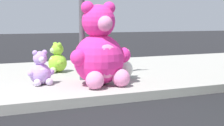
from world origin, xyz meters
TOP-DOWN VIEW (x-y plane):
  - sidewalk at (0.00, 5.20)m, footprint 28.00×4.40m
  - plush_pink_large at (1.13, 3.81)m, footprint 1.11×0.98m
  - plush_lavender at (0.18, 4.22)m, footprint 0.47×0.42m
  - plush_lime at (0.76, 5.47)m, footprint 0.46×0.49m
  - plush_white at (1.79, 4.27)m, footprint 0.42×0.40m

SIDE VIEW (x-z plane):
  - sidewalk at x=0.00m, z-range 0.00..0.15m
  - plush_white at x=1.79m, z-range 0.09..0.66m
  - plush_lavender at x=0.18m, z-range 0.09..0.70m
  - plush_lime at x=0.76m, z-range 0.09..0.73m
  - plush_pink_large at x=1.13m, z-range 0.01..1.45m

